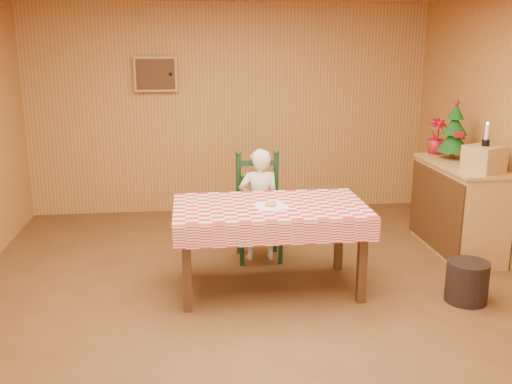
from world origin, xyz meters
TOP-DOWN VIEW (x-y plane):
  - ground at (0.00, 0.00)m, footprint 6.00×6.00m
  - cabin_walls at (-0.00, 0.53)m, footprint 5.10×6.05m
  - dining_table at (0.15, 0.45)m, footprint 1.66×0.96m
  - ladder_chair at (0.15, 1.24)m, footprint 0.44×0.40m
  - seated_child at (0.15, 1.18)m, footprint 0.41×0.27m
  - napkin at (0.15, 0.40)m, footprint 0.31×0.31m
  - donut at (0.15, 0.40)m, footprint 0.13×0.13m
  - shelf_unit at (2.22, 1.17)m, footprint 0.54×1.24m
  - crate at (2.23, 0.77)m, footprint 0.40×0.40m
  - christmas_tree at (2.23, 1.42)m, footprint 0.34×0.34m
  - flower_arrangement at (2.18, 1.72)m, footprint 0.24×0.24m
  - candle_set at (2.23, 0.77)m, footprint 0.07×0.07m
  - storage_bin at (1.75, -0.01)m, footprint 0.39×0.39m

SIDE VIEW (x-z plane):
  - ground at x=0.00m, z-range 0.00..0.00m
  - storage_bin at x=1.75m, z-range 0.00..0.35m
  - shelf_unit at x=2.22m, z-range 0.00..0.93m
  - ladder_chair at x=0.15m, z-range -0.04..1.04m
  - seated_child at x=0.15m, z-range 0.00..1.12m
  - dining_table at x=0.15m, z-range 0.30..1.07m
  - napkin at x=0.15m, z-range 0.77..0.77m
  - donut at x=0.15m, z-range 0.77..0.81m
  - crate at x=2.23m, z-range 0.93..1.18m
  - flower_arrangement at x=2.18m, z-range 0.93..1.32m
  - christmas_tree at x=2.23m, z-range 0.90..1.52m
  - candle_set at x=2.23m, z-range 1.13..1.36m
  - cabin_walls at x=0.00m, z-range 0.50..3.15m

